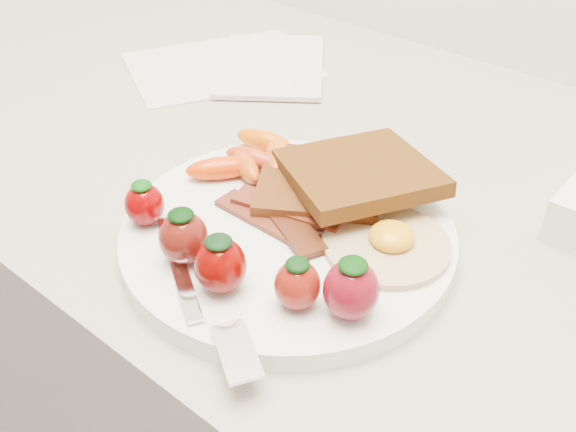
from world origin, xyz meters
The scene contains 10 objects.
plate centered at (0.02, 1.56, 0.91)m, with size 0.27×0.27×0.02m, color white.
toast_lower centered at (0.01, 1.62, 0.93)m, with size 0.10×0.10×0.01m, color black.
toast_upper centered at (0.03, 1.64, 0.94)m, with size 0.12×0.12×0.01m, color black.
fried_egg centered at (0.09, 1.59, 0.92)m, with size 0.13×0.13×0.02m.
bacon_strips centered at (0.01, 1.57, 0.92)m, with size 0.11×0.06×0.01m.
baby_carrots centered at (-0.06, 1.61, 0.93)m, with size 0.08×0.11×0.02m.
strawberries centered at (0.03, 1.49, 0.94)m, with size 0.22×0.08×0.05m.
fork centered at (0.03, 1.46, 0.92)m, with size 0.17×0.09×0.00m.
paper_sheet centered at (-0.27, 1.78, 0.90)m, with size 0.17×0.22×0.00m, color silver.
notepad centered at (-0.22, 1.81, 0.91)m, with size 0.13×0.18×0.01m, color silver.
Camera 1 is at (0.27, 1.25, 1.24)m, focal length 40.00 mm.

